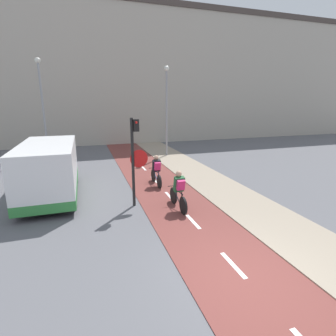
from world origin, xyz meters
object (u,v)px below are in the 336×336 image
at_px(traffic_light_pole, 135,153).
at_px(cyclist_far, 156,171).
at_px(cyclist_near, 179,191).
at_px(van, 50,171).
at_px(street_lamp_far, 42,99).
at_px(street_lamp_sidewalk, 167,102).

relative_size(traffic_light_pole, cyclist_far, 1.95).
relative_size(cyclist_near, van, 0.34).
xyz_separation_m(street_lamp_far, cyclist_far, (5.54, -7.63, -3.32)).
distance_m(traffic_light_pole, cyclist_near, 2.15).
relative_size(traffic_light_pole, van, 0.66).
bearing_deg(van, cyclist_near, -32.47).
bearing_deg(van, street_lamp_sidewalk, 42.37).
bearing_deg(traffic_light_pole, cyclist_near, -31.17).
bearing_deg(street_lamp_sidewalk, cyclist_near, -104.96).
height_order(street_lamp_far, van, street_lamp_far).
bearing_deg(van, cyclist_far, 0.70).
height_order(street_lamp_far, cyclist_near, street_lamp_far).
height_order(street_lamp_far, street_lamp_sidewalk, street_lamp_far).
xyz_separation_m(street_lamp_far, van, (0.93, -7.68, -2.92)).
relative_size(traffic_light_pole, street_lamp_sidewalk, 0.54).
height_order(traffic_light_pole, van, traffic_light_pole).
xyz_separation_m(street_lamp_sidewalk, cyclist_near, (-2.54, -9.49, -3.15)).
bearing_deg(street_lamp_far, cyclist_far, -54.01).
distance_m(traffic_light_pole, van, 3.95).
distance_m(street_lamp_far, street_lamp_sidewalk, 8.18).
relative_size(street_lamp_far, van, 1.29).
bearing_deg(cyclist_far, street_lamp_far, 125.99).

